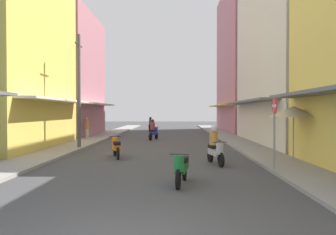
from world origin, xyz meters
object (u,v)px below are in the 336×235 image
Objects in this scene: motorbike_blue at (153,131)px; motorbike_silver at (215,147)px; vendor_umbrella at (294,112)px; pedestrian_crossing at (87,128)px; street_sign_no_entry at (274,124)px; motorbike_black at (151,125)px; motorbike_green at (181,168)px; motorbike_orange at (116,147)px; utility_pole at (79,91)px.

motorbike_blue is 0.98× the size of motorbike_silver.
vendor_umbrella is (3.19, 0.13, 1.44)m from motorbike_silver.
pedestrian_crossing is at bearing 134.76° from vendor_umbrella.
pedestrian_crossing is 17.04m from street_sign_no_entry.
motorbike_silver is (4.22, -21.55, 0.00)m from motorbike_black.
motorbike_green is 4.08m from street_sign_no_entry.
motorbike_green is at bearing -62.18° from motorbike_orange.
motorbike_green is 1.01× the size of motorbike_silver.
motorbike_orange is 7.92m from vendor_umbrella.
motorbike_silver is at bearing -177.74° from vendor_umbrella.
motorbike_green is 6.28m from motorbike_orange.
vendor_umbrella is at bearing -70.92° from motorbike_black.
street_sign_no_entry is at bearing -52.61° from pedestrian_crossing.
pedestrian_crossing reaches higher than motorbike_orange.
utility_pole reaches higher than pedestrian_crossing.
street_sign_no_entry is at bearing -41.37° from motorbike_silver.
motorbike_blue is at bearing 83.51° from motorbike_orange.
motorbike_green is 0.76× the size of vendor_umbrella.
motorbike_black is 10.57m from pedestrian_crossing.
motorbike_silver is (1.44, 3.70, 0.20)m from motorbike_green.
motorbike_black is 19.70m from motorbike_orange.
utility_pole reaches higher than street_sign_no_entry.
motorbike_orange is 0.66× the size of street_sign_no_entry.
motorbike_black is at bearing 80.11° from utility_pole.
utility_pole is (1.38, -6.71, 2.48)m from pedestrian_crossing.
motorbike_silver is at bearing -78.91° from motorbike_black.
utility_pole reaches higher than motorbike_black.
utility_pole is 2.46× the size of street_sign_no_entry.
motorbike_blue is at bearing 105.91° from motorbike_silver.
utility_pole reaches higher than vendor_umbrella.
motorbike_blue is at bearing -84.60° from motorbike_black.
street_sign_no_entry is at bearing -29.27° from motorbike_orange.
street_sign_no_entry reaches higher than motorbike_blue.
utility_pole is (-3.81, -6.31, 2.63)m from motorbike_blue.
street_sign_no_entry is (5.15, -13.13, 1.01)m from motorbike_blue.
motorbike_blue is 14.14m from street_sign_no_entry.
motorbike_blue is 7.83m from utility_pole.
pedestrian_crossing is at bearing 101.60° from utility_pole.
motorbike_black reaches higher than motorbike_orange.
street_sign_no_entry is (3.32, 2.05, 1.21)m from motorbike_green.
motorbike_black is at bearing 101.09° from motorbike_silver.
motorbike_blue is (-1.83, 15.18, 0.20)m from motorbike_green.
pedestrian_crossing reaches higher than motorbike_green.
pedestrian_crossing is 0.26× the size of utility_pole.
vendor_umbrella is (4.62, 3.83, 1.64)m from motorbike_green.
vendor_umbrella is (7.41, -21.42, 1.44)m from motorbike_black.
pedestrian_crossing is at bearing 175.68° from motorbike_blue.
pedestrian_crossing is at bearing 125.47° from motorbike_silver.
motorbike_black is at bearing 109.08° from vendor_umbrella.
motorbike_silver is 2.70m from street_sign_no_entry.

